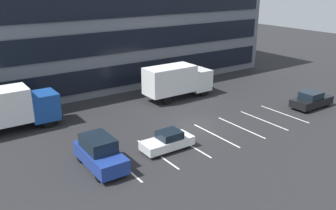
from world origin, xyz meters
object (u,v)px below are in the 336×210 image
object	(u,v)px
suv_navy	(100,153)
sedan_black	(311,100)
box_truck_blue	(7,108)
sedan_white	(168,141)
box_truck_white	(177,80)

from	to	relation	value
suv_navy	sedan_black	bearing A→B (deg)	-2.31
box_truck_blue	sedan_white	distance (m)	13.40
sedan_black	suv_navy	bearing A→B (deg)	177.69
box_truck_white	sedan_white	xyz separation A→B (m)	(-7.56, -9.21, -1.31)
suv_navy	sedan_white	bearing A→B (deg)	-4.83
box_truck_blue	sedan_black	world-z (taller)	box_truck_blue
sedan_black	box_truck_blue	bearing A→B (deg)	157.39
box_truck_white	sedan_white	size ratio (longest dim) A/B	1.93
box_truck_white	suv_navy	distance (m)	15.46
suv_navy	box_truck_blue	bearing A→B (deg)	110.43
box_truck_white	sedan_white	distance (m)	11.99
box_truck_white	suv_navy	bearing A→B (deg)	-145.34
sedan_black	sedan_white	world-z (taller)	sedan_black
box_truck_blue	sedan_white	bearing A→B (deg)	-49.14
sedan_white	suv_navy	bearing A→B (deg)	175.17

